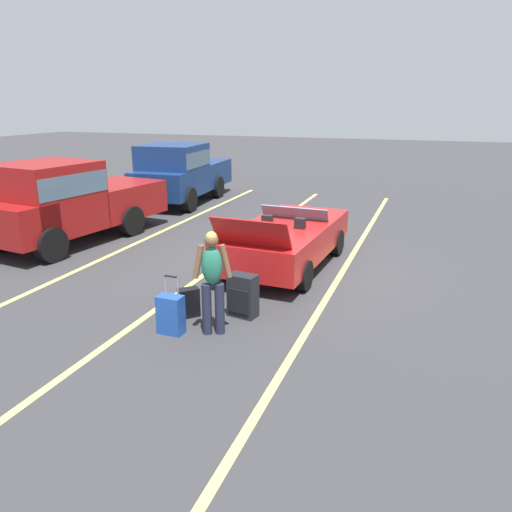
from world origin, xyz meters
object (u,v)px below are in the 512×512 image
at_px(suitcase_medium_bright, 171,314).
at_px(suitcase_small_carryon, 189,303).
at_px(suitcase_large_black, 243,296).
at_px(parked_pickup_truck_near, 64,201).
at_px(parked_pickup_truck_far, 179,172).
at_px(convertible_car, 289,238).
at_px(traveler_person, 212,277).

height_order(suitcase_medium_bright, suitcase_small_carryon, suitcase_medium_bright).
height_order(suitcase_large_black, parked_pickup_truck_near, parked_pickup_truck_near).
bearing_deg(parked_pickup_truck_far, suitcase_large_black, 30.14).
xyz_separation_m(suitcase_large_black, parked_pickup_truck_far, (8.41, 5.69, 0.74)).
bearing_deg(parked_pickup_truck_far, suitcase_small_carryon, 25.05).
bearing_deg(convertible_car, suitcase_large_black, -175.51).
xyz_separation_m(suitcase_large_black, traveler_person, (-0.77, 0.19, 0.56)).
height_order(suitcase_small_carryon, parked_pickup_truck_near, parked_pickup_truck_near).
bearing_deg(parked_pickup_truck_near, traveler_person, 66.04).
relative_size(suitcase_medium_bright, parked_pickup_truck_near, 0.18).
height_order(convertible_car, parked_pickup_truck_far, parked_pickup_truck_far).
relative_size(suitcase_large_black, parked_pickup_truck_near, 0.14).
height_order(suitcase_medium_bright, parked_pickup_truck_far, parked_pickup_truck_far).
xyz_separation_m(suitcase_medium_bright, parked_pickup_truck_near, (3.71, 5.05, 0.79)).
distance_m(suitcase_medium_bright, parked_pickup_truck_far, 10.62).
relative_size(convertible_car, parked_pickup_truck_far, 0.84).
xyz_separation_m(suitcase_large_black, suitcase_small_carryon, (-0.33, 0.85, -0.12)).
bearing_deg(suitcase_medium_bright, suitcase_small_carryon, -175.64).
bearing_deg(traveler_person, convertible_car, -25.60).
distance_m(traveler_person, parked_pickup_truck_far, 10.71).
bearing_deg(suitcase_medium_bright, convertible_car, 171.29).
distance_m(suitcase_large_black, suitcase_medium_bright, 1.29).
bearing_deg(parked_pickup_truck_near, parked_pickup_truck_far, -174.15).
relative_size(suitcase_small_carryon, traveler_person, 0.30).
distance_m(convertible_car, parked_pickup_truck_far, 7.80).
height_order(convertible_car, suitcase_medium_bright, convertible_car).
distance_m(convertible_car, suitcase_small_carryon, 3.46).
relative_size(suitcase_medium_bright, suitcase_small_carryon, 1.87).
bearing_deg(convertible_car, parked_pickup_truck_far, 49.26).
height_order(suitcase_large_black, suitcase_medium_bright, suitcase_medium_bright).
height_order(convertible_car, traveler_person, traveler_person).
distance_m(suitcase_medium_bright, traveler_person, 0.91).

